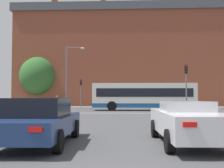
{
  "coord_description": "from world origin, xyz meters",
  "views": [
    {
      "loc": [
        0.39,
        -3.37,
        1.49
      ],
      "look_at": [
        -0.89,
        24.38,
        2.74
      ],
      "focal_mm": 45.0,
      "sensor_mm": 36.0,
      "label": 1
    }
  ],
  "objects_px": {
    "street_lamp_junction": "(70,71)",
    "pedestrian_waiting": "(57,100)",
    "bus_crossing_lead": "(144,96)",
    "car_saloon_left": "(39,121)",
    "traffic_light_near_right": "(186,81)",
    "traffic_light_far_left": "(81,88)",
    "car_roadster_right": "(187,122)"
  },
  "relations": [
    {
      "from": "street_lamp_junction",
      "to": "pedestrian_waiting",
      "type": "bearing_deg",
      "value": 113.48
    },
    {
      "from": "bus_crossing_lead",
      "to": "street_lamp_junction",
      "type": "distance_m",
      "value": 9.23
    },
    {
      "from": "car_saloon_left",
      "to": "traffic_light_near_right",
      "type": "height_order",
      "value": "traffic_light_near_right"
    },
    {
      "from": "street_lamp_junction",
      "to": "bus_crossing_lead",
      "type": "bearing_deg",
      "value": -13.75
    },
    {
      "from": "traffic_light_near_right",
      "to": "traffic_light_far_left",
      "type": "height_order",
      "value": "traffic_light_near_right"
    },
    {
      "from": "traffic_light_far_left",
      "to": "pedestrian_waiting",
      "type": "height_order",
      "value": "traffic_light_far_left"
    },
    {
      "from": "traffic_light_near_right",
      "to": "street_lamp_junction",
      "type": "xyz_separation_m",
      "value": [
        -12.11,
        6.46,
        1.55
      ]
    },
    {
      "from": "car_roadster_right",
      "to": "traffic_light_near_right",
      "type": "height_order",
      "value": "traffic_light_near_right"
    },
    {
      "from": "street_lamp_junction",
      "to": "pedestrian_waiting",
      "type": "distance_m",
      "value": 9.32
    },
    {
      "from": "traffic_light_near_right",
      "to": "pedestrian_waiting",
      "type": "xyz_separation_m",
      "value": [
        -15.54,
        14.35,
        -2.01
      ]
    },
    {
      "from": "car_saloon_left",
      "to": "pedestrian_waiting",
      "type": "xyz_separation_m",
      "value": [
        -7.2,
        31.6,
        0.21
      ]
    },
    {
      "from": "car_roadster_right",
      "to": "traffic_light_near_right",
      "type": "distance_m",
      "value": 17.55
    },
    {
      "from": "traffic_light_near_right",
      "to": "car_roadster_right",
      "type": "bearing_deg",
      "value": -102.17
    },
    {
      "from": "car_saloon_left",
      "to": "bus_crossing_lead",
      "type": "bearing_deg",
      "value": 76.25
    },
    {
      "from": "car_saloon_left",
      "to": "traffic_light_near_right",
      "type": "distance_m",
      "value": 19.29
    },
    {
      "from": "bus_crossing_lead",
      "to": "traffic_light_near_right",
      "type": "bearing_deg",
      "value": -140.43
    },
    {
      "from": "bus_crossing_lead",
      "to": "pedestrian_waiting",
      "type": "bearing_deg",
      "value": 50.09
    },
    {
      "from": "car_saloon_left",
      "to": "car_roadster_right",
      "type": "relative_size",
      "value": 1.0
    },
    {
      "from": "car_saloon_left",
      "to": "car_roadster_right",
      "type": "height_order",
      "value": "car_saloon_left"
    },
    {
      "from": "street_lamp_junction",
      "to": "traffic_light_far_left",
      "type": "bearing_deg",
      "value": 88.47
    },
    {
      "from": "car_saloon_left",
      "to": "street_lamp_junction",
      "type": "xyz_separation_m",
      "value": [
        -3.77,
        23.71,
        3.78
      ]
    },
    {
      "from": "car_roadster_right",
      "to": "bus_crossing_lead",
      "type": "xyz_separation_m",
      "value": [
        0.05,
        21.39,
        0.85
      ]
    },
    {
      "from": "car_saloon_left",
      "to": "street_lamp_junction",
      "type": "height_order",
      "value": "street_lamp_junction"
    },
    {
      "from": "traffic_light_near_right",
      "to": "bus_crossing_lead",
      "type": "bearing_deg",
      "value": 129.57
    },
    {
      "from": "bus_crossing_lead",
      "to": "pedestrian_waiting",
      "type": "height_order",
      "value": "bus_crossing_lead"
    },
    {
      "from": "bus_crossing_lead",
      "to": "car_saloon_left",
      "type": "bearing_deg",
      "value": 167.69
    },
    {
      "from": "street_lamp_junction",
      "to": "car_saloon_left",
      "type": "bearing_deg",
      "value": -80.97
    },
    {
      "from": "bus_crossing_lead",
      "to": "traffic_light_near_right",
      "type": "relative_size",
      "value": 2.47
    },
    {
      "from": "car_roadster_right",
      "to": "traffic_light_far_left",
      "type": "relative_size",
      "value": 1.23
    },
    {
      "from": "car_roadster_right",
      "to": "street_lamp_junction",
      "type": "relative_size",
      "value": 0.65
    },
    {
      "from": "traffic_light_near_right",
      "to": "street_lamp_junction",
      "type": "height_order",
      "value": "street_lamp_junction"
    },
    {
      "from": "car_roadster_right",
      "to": "traffic_light_far_left",
      "type": "xyz_separation_m",
      "value": [
        -8.25,
        30.7,
        1.95
      ]
    }
  ]
}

